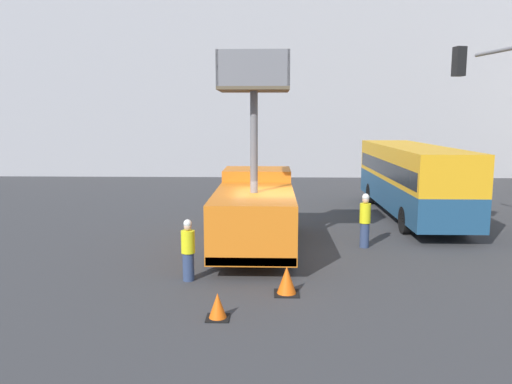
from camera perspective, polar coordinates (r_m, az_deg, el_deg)
name	(u,v)px	position (r m, az deg, el deg)	size (l,w,h in m)	color
ground_plane	(273,255)	(16.59, 1.93, -7.25)	(120.00, 120.00, 0.00)	#38383A
building_backdrop_far	(273,51)	(43.10, 1.91, 15.85)	(44.00, 10.00, 20.05)	#9E9EA3
utility_truck	(255,206)	(17.28, -0.09, -1.64)	(2.57, 7.22, 6.47)	orange
city_bus	(411,175)	(23.70, 17.29, 1.83)	(2.52, 11.09, 3.25)	navy
road_worker_near_truck	(188,250)	(14.02, -7.77, -6.63)	(0.38, 0.38, 1.74)	navy
road_worker_directing	(365,220)	(17.78, 12.35, -3.18)	(0.38, 0.38, 1.91)	navy
traffic_cone_near_truck	(218,307)	(11.56, -4.41, -12.94)	(0.53, 0.53, 0.60)	black
traffic_cone_mid_road	(287,281)	(13.03, 3.53, -10.11)	(0.65, 0.65, 0.74)	black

